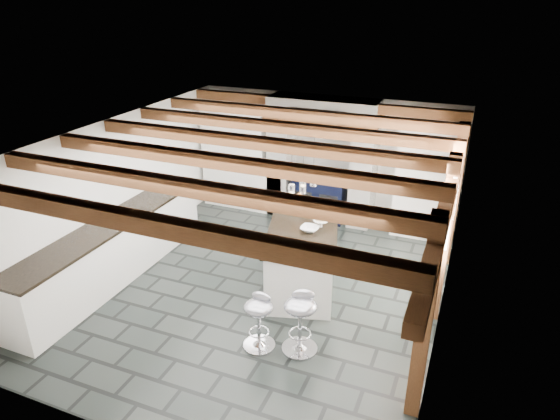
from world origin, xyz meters
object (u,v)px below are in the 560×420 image
at_px(range_cooker, 320,194).
at_px(kitchen_island, 303,255).
at_px(bar_stool_near, 300,315).
at_px(bar_stool_far, 259,315).

xyz_separation_m(range_cooker, kitchen_island, (0.49, -2.36, 0.01)).
relative_size(range_cooker, bar_stool_near, 1.22).
bearing_deg(bar_stool_near, kitchen_island, 89.14).
distance_m(kitchen_island, bar_stool_far, 1.57).
bearing_deg(kitchen_island, bar_stool_far, -105.38).
xyz_separation_m(bar_stool_near, bar_stool_far, (-0.48, -0.13, -0.05)).
xyz_separation_m(range_cooker, bar_stool_far, (0.50, -3.93, -0.01)).
distance_m(bar_stool_near, bar_stool_far, 0.50).
bearing_deg(kitchen_island, bar_stool_near, -86.85).
relative_size(range_cooker, bar_stool_far, 1.35).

